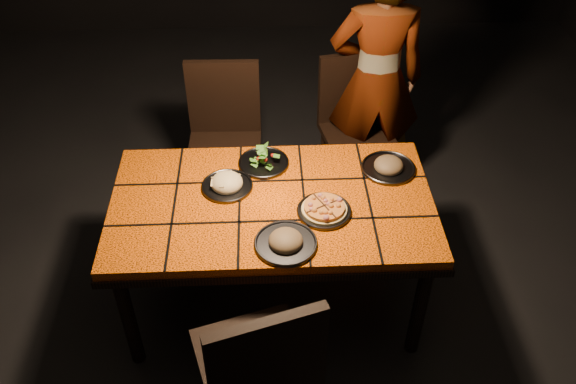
{
  "coord_description": "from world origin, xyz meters",
  "views": [
    {
      "loc": [
        -0.02,
        -2.26,
        2.75
      ],
      "look_at": [
        0.08,
        -0.02,
        0.82
      ],
      "focal_mm": 38.0,
      "sensor_mm": 36.0,
      "label": 1
    }
  ],
  "objects_px": {
    "dining_table": "(272,212)",
    "chair_far_left": "(224,131)",
    "plate_pasta": "(227,184)",
    "plate_pizza": "(324,210)",
    "diner": "(376,80)",
    "chair_far_right": "(355,118)",
    "chair_near": "(260,367)"
  },
  "relations": [
    {
      "from": "dining_table",
      "to": "chair_far_right",
      "type": "height_order",
      "value": "chair_far_right"
    },
    {
      "from": "dining_table",
      "to": "diner",
      "type": "xyz_separation_m",
      "value": [
        0.67,
        1.02,
        0.14
      ]
    },
    {
      "from": "chair_far_right",
      "to": "plate_pasta",
      "type": "distance_m",
      "value": 1.21
    },
    {
      "from": "chair_far_left",
      "to": "plate_pizza",
      "type": "height_order",
      "value": "chair_far_left"
    },
    {
      "from": "plate_pasta",
      "to": "plate_pizza",
      "type": "bearing_deg",
      "value": -23.73
    },
    {
      "from": "dining_table",
      "to": "chair_far_left",
      "type": "relative_size",
      "value": 1.63
    },
    {
      "from": "chair_far_left",
      "to": "plate_pasta",
      "type": "xyz_separation_m",
      "value": [
        0.05,
        -0.76,
        0.21
      ]
    },
    {
      "from": "chair_far_left",
      "to": "diner",
      "type": "height_order",
      "value": "diner"
    },
    {
      "from": "dining_table",
      "to": "chair_far_right",
      "type": "distance_m",
      "value": 1.16
    },
    {
      "from": "chair_far_left",
      "to": "diner",
      "type": "relative_size",
      "value": 0.61
    },
    {
      "from": "plate_pizza",
      "to": "chair_far_right",
      "type": "bearing_deg",
      "value": 74.6
    },
    {
      "from": "chair_near",
      "to": "plate_pizza",
      "type": "bearing_deg",
      "value": -130.41
    },
    {
      "from": "chair_near",
      "to": "chair_far_right",
      "type": "distance_m",
      "value": 1.95
    },
    {
      "from": "chair_far_right",
      "to": "plate_pizza",
      "type": "relative_size",
      "value": 3.2
    },
    {
      "from": "diner",
      "to": "plate_pasta",
      "type": "relative_size",
      "value": 6.24
    },
    {
      "from": "diner",
      "to": "plate_pizza",
      "type": "height_order",
      "value": "diner"
    },
    {
      "from": "dining_table",
      "to": "chair_far_left",
      "type": "distance_m",
      "value": 0.92
    },
    {
      "from": "chair_near",
      "to": "diner",
      "type": "bearing_deg",
      "value": -128.67
    },
    {
      "from": "chair_near",
      "to": "plate_pasta",
      "type": "xyz_separation_m",
      "value": [
        -0.15,
        0.95,
        0.18
      ]
    },
    {
      "from": "dining_table",
      "to": "plate_pizza",
      "type": "distance_m",
      "value": 0.29
    },
    {
      "from": "chair_far_left",
      "to": "plate_pasta",
      "type": "distance_m",
      "value": 0.79
    },
    {
      "from": "chair_far_left",
      "to": "plate_pasta",
      "type": "relative_size",
      "value": 3.79
    },
    {
      "from": "diner",
      "to": "chair_far_right",
      "type": "bearing_deg",
      "value": 8.97
    },
    {
      "from": "diner",
      "to": "plate_pizza",
      "type": "distance_m",
      "value": 1.2
    },
    {
      "from": "plate_pizza",
      "to": "chair_far_left",
      "type": "bearing_deg",
      "value": 118.61
    },
    {
      "from": "diner",
      "to": "plate_pasta",
      "type": "bearing_deg",
      "value": 46.75
    },
    {
      "from": "dining_table",
      "to": "chair_far_right",
      "type": "bearing_deg",
      "value": 61.11
    },
    {
      "from": "dining_table",
      "to": "chair_far_left",
      "type": "bearing_deg",
      "value": 107.71
    },
    {
      "from": "chair_near",
      "to": "plate_pizza",
      "type": "relative_size",
      "value": 3.44
    },
    {
      "from": "diner",
      "to": "chair_far_left",
      "type": "bearing_deg",
      "value": 10.42
    },
    {
      "from": "chair_far_right",
      "to": "plate_pasta",
      "type": "height_order",
      "value": "chair_far_right"
    },
    {
      "from": "dining_table",
      "to": "diner",
      "type": "bearing_deg",
      "value": 56.66
    }
  ]
}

